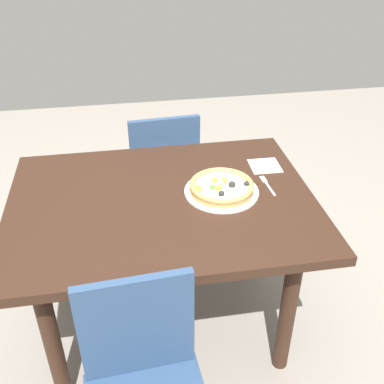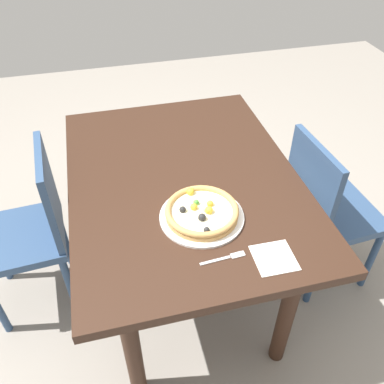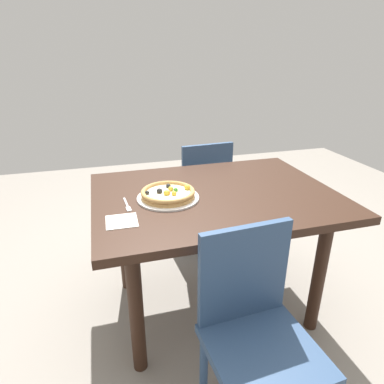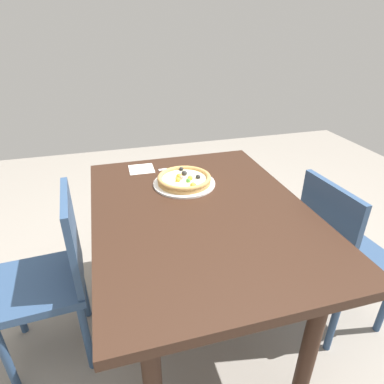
{
  "view_description": "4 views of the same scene",
  "coord_description": "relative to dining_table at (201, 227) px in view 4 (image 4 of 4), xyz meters",
  "views": [
    {
      "loc": [
        -0.14,
        -1.6,
        1.86
      ],
      "look_at": [
        0.13,
        0.01,
        0.79
      ],
      "focal_mm": 42.8,
      "sensor_mm": 36.0,
      "label": 1
    },
    {
      "loc": [
        1.32,
        -0.29,
        1.85
      ],
      "look_at": [
        0.13,
        0.01,
        0.79
      ],
      "focal_mm": 37.92,
      "sensor_mm": 36.0,
      "label": 2
    },
    {
      "loc": [
        0.57,
        1.56,
        1.47
      ],
      "look_at": [
        0.13,
        0.01,
        0.79
      ],
      "focal_mm": 30.96,
      "sensor_mm": 36.0,
      "label": 3
    },
    {
      "loc": [
        -1.22,
        0.38,
        1.53
      ],
      "look_at": [
        0.13,
        0.01,
        0.79
      ],
      "focal_mm": 30.39,
      "sensor_mm": 36.0,
      "label": 4
    }
  ],
  "objects": [
    {
      "name": "chair_near",
      "position": [
        -0.14,
        -0.7,
        -0.18
      ],
      "size": [
        0.43,
        0.43,
        0.88
      ],
      "rotation": [
        0.0,
        0.0,
        3.21
      ],
      "color": "navy",
      "rests_on": "ground"
    },
    {
      "name": "napkin",
      "position": [
        0.52,
        0.2,
        0.1
      ],
      "size": [
        0.14,
        0.14,
        0.0
      ],
      "primitive_type": "cube",
      "rotation": [
        0.0,
        0.0,
        -0.02
      ],
      "color": "white",
      "rests_on": "dining_table"
    },
    {
      "name": "ground_plane",
      "position": [
        0.0,
        0.0,
        -0.67
      ],
      "size": [
        6.0,
        6.0,
        0.0
      ],
      "primitive_type": "plane",
      "color": "gray"
    },
    {
      "name": "dining_table",
      "position": [
        0.0,
        0.0,
        0.0
      ],
      "size": [
        1.3,
        0.97,
        0.77
      ],
      "color": "#331E14",
      "rests_on": "ground"
    },
    {
      "name": "pizza",
      "position": [
        0.26,
        0.01,
        0.13
      ],
      "size": [
        0.28,
        0.28,
        0.05
      ],
      "color": "tan",
      "rests_on": "plate"
    },
    {
      "name": "plate",
      "position": [
        0.26,
        0.01,
        0.11
      ],
      "size": [
        0.32,
        0.32,
        0.01
      ],
      "primitive_type": "cylinder",
      "color": "white",
      "rests_on": "dining_table"
    },
    {
      "name": "chair_far",
      "position": [
        0.07,
        0.7,
        -0.18
      ],
      "size": [
        0.43,
        0.43,
        0.88
      ],
      "rotation": [
        0.0,
        0.0,
        0.07
      ],
      "color": "navy",
      "rests_on": "ground"
    },
    {
      "name": "fork",
      "position": [
        0.48,
        0.04,
        0.1
      ],
      "size": [
        0.03,
        0.17,
        0.0
      ],
      "rotation": [
        0.0,
        0.0,
        1.64
      ],
      "color": "silver",
      "rests_on": "dining_table"
    }
  ]
}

